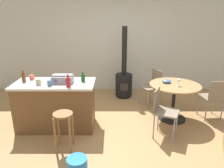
% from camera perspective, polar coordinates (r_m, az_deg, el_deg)
% --- Properties ---
extents(ground_plane, '(8.80, 8.80, 0.00)m').
position_cam_1_polar(ground_plane, '(4.10, 1.99, -12.58)').
color(ground_plane, '#A37A4C').
extents(back_wall, '(8.00, 0.10, 2.70)m').
position_cam_1_polar(back_wall, '(6.04, 1.46, 11.01)').
color(back_wall, beige).
rests_on(back_wall, ground_plane).
extents(kitchen_island, '(1.48, 0.73, 0.90)m').
position_cam_1_polar(kitchen_island, '(4.21, -14.51, -5.46)').
color(kitchen_island, brown).
rests_on(kitchen_island, ground_plane).
extents(wooden_stool, '(0.31, 0.31, 0.64)m').
position_cam_1_polar(wooden_stool, '(3.50, -12.64, -10.33)').
color(wooden_stool, olive).
rests_on(wooden_stool, ground_plane).
extents(dining_table, '(1.02, 1.02, 0.76)m').
position_cam_1_polar(dining_table, '(4.50, 16.63, -2.30)').
color(dining_table, black).
rests_on(dining_table, ground_plane).
extents(folding_chair_near, '(0.43, 0.43, 0.86)m').
position_cam_1_polar(folding_chair_near, '(4.82, 25.86, -3.01)').
color(folding_chair_near, '#7F705B').
rests_on(folding_chair_near, ground_plane).
extents(folding_chair_far, '(0.54, 0.54, 0.85)m').
position_cam_1_polar(folding_chair_far, '(5.15, 11.07, -0.23)').
color(folding_chair_far, '#7F705B').
rests_on(folding_chair_far, ground_plane).
extents(folding_chair_left, '(0.53, 0.53, 0.88)m').
position_cam_1_polar(folding_chair_left, '(3.84, 13.74, -6.51)').
color(folding_chair_left, '#7F705B').
rests_on(folding_chair_left, ground_plane).
extents(wood_stove, '(0.44, 0.45, 1.83)m').
position_cam_1_polar(wood_stove, '(5.58, 3.47, 0.97)').
color(wood_stove, black).
rests_on(wood_stove, ground_plane).
extents(toolbox, '(0.37, 0.26, 0.16)m').
position_cam_1_polar(toolbox, '(3.99, -12.86, 1.38)').
color(toolbox, gray).
rests_on(toolbox, kitchen_island).
extents(bottle_0, '(0.08, 0.08, 0.22)m').
position_cam_1_polar(bottle_0, '(3.73, -11.41, 0.50)').
color(bottle_0, maroon).
rests_on(bottle_0, kitchen_island).
extents(bottle_1, '(0.07, 0.07, 0.23)m').
position_cam_1_polar(bottle_1, '(4.27, -22.39, 1.75)').
color(bottle_1, '#603314').
rests_on(bottle_1, kitchen_island).
extents(bottle_2, '(0.08, 0.08, 0.19)m').
position_cam_1_polar(bottle_2, '(3.97, -7.51, 1.63)').
color(bottle_2, '#194C23').
rests_on(bottle_2, kitchen_island).
extents(cup_0, '(0.11, 0.07, 0.10)m').
position_cam_1_polar(cup_0, '(3.87, -16.17, 0.25)').
color(cup_0, '#4C7099').
rests_on(cup_0, kitchen_island).
extents(cup_1, '(0.12, 0.09, 0.11)m').
position_cam_1_polar(cup_1, '(3.99, -18.93, 0.55)').
color(cup_1, tan).
rests_on(cup_1, kitchen_island).
extents(cup_2, '(0.12, 0.09, 0.09)m').
position_cam_1_polar(cup_2, '(4.37, -20.47, 1.73)').
color(cup_2, '#DB6651').
rests_on(cup_2, kitchen_island).
extents(wine_glass, '(0.07, 0.07, 0.14)m').
position_cam_1_polar(wine_glass, '(4.34, 17.72, 0.82)').
color(wine_glass, silver).
rests_on(wine_glass, dining_table).
extents(serving_bowl, '(0.18, 0.18, 0.07)m').
position_cam_1_polar(serving_bowl, '(4.50, 14.71, 0.74)').
color(serving_bowl, '#4C7099').
rests_on(serving_bowl, dining_table).
extents(plastic_bucket, '(0.28, 0.28, 0.24)m').
position_cam_1_polar(plastic_bucket, '(3.16, -9.10, -20.85)').
color(plastic_bucket, blue).
rests_on(plastic_bucket, ground_plane).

